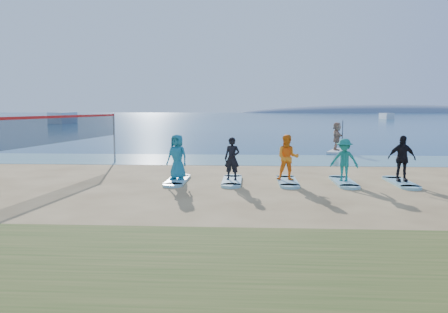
# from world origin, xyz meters

# --- Properties ---
(ground) EXTENTS (600.00, 600.00, 0.00)m
(ground) POSITION_xyz_m (0.00, 0.00, 0.00)
(ground) COLOR tan
(ground) RESTS_ON ground
(shallow_water) EXTENTS (600.00, 600.00, 0.00)m
(shallow_water) POSITION_xyz_m (0.00, 10.50, 0.01)
(shallow_water) COLOR teal
(shallow_water) RESTS_ON ground
(ocean) EXTENTS (600.00, 600.00, 0.00)m
(ocean) POSITION_xyz_m (0.00, 160.00, 0.01)
(ocean) COLOR navy
(ocean) RESTS_ON ground
(island_ridge) EXTENTS (220.00, 56.00, 18.00)m
(island_ridge) POSITION_xyz_m (95.00, 300.00, 0.00)
(island_ridge) COLOR slate
(island_ridge) RESTS_ON ground
(volleyball_net) EXTENTS (0.99, 9.04, 2.50)m
(volleyball_net) POSITION_xyz_m (-7.03, 4.63, 1.90)
(volleyball_net) COLOR gray
(volleyball_net) RESTS_ON ground
(paddleboard) EXTENTS (1.72, 3.05, 0.12)m
(paddleboard) POSITION_xyz_m (5.87, 15.13, 0.06)
(paddleboard) COLOR silver
(paddleboard) RESTS_ON ground
(paddleboarder) EXTENTS (0.65, 1.67, 1.77)m
(paddleboarder) POSITION_xyz_m (5.87, 15.13, 1.00)
(paddleboarder) COLOR tan
(paddleboarder) RESTS_ON paddleboard
(boat_offshore_a) EXTENTS (2.76, 7.15, 2.10)m
(boat_offshore_a) POSITION_xyz_m (-34.84, 67.76, 0.00)
(boat_offshore_a) COLOR silver
(boat_offshore_a) RESTS_ON ground
(boat_offshore_b) EXTENTS (2.35, 5.95, 1.63)m
(boat_offshore_b) POSITION_xyz_m (36.46, 105.29, 0.00)
(boat_offshore_b) COLOR silver
(boat_offshore_b) RESTS_ON ground
(surfboard_0) EXTENTS (0.70, 2.20, 0.09)m
(surfboard_0) POSITION_xyz_m (-2.36, 3.27, 0.04)
(surfboard_0) COLOR #8BCAD7
(surfboard_0) RESTS_ON ground
(student_0) EXTENTS (0.96, 0.79, 1.69)m
(student_0) POSITION_xyz_m (-2.36, 3.27, 0.93)
(student_0) COLOR teal
(student_0) RESTS_ON surfboard_0
(surfboard_1) EXTENTS (0.70, 2.20, 0.09)m
(surfboard_1) POSITION_xyz_m (-0.30, 3.27, 0.04)
(surfboard_1) COLOR #8BCAD7
(surfboard_1) RESTS_ON ground
(student_1) EXTENTS (0.66, 0.52, 1.59)m
(student_1) POSITION_xyz_m (-0.30, 3.27, 0.89)
(student_1) COLOR black
(student_1) RESTS_ON surfboard_1
(surfboard_2) EXTENTS (0.70, 2.20, 0.09)m
(surfboard_2) POSITION_xyz_m (1.76, 3.27, 0.04)
(surfboard_2) COLOR #8BCAD7
(surfboard_2) RESTS_ON ground
(student_2) EXTENTS (0.88, 0.71, 1.69)m
(student_2) POSITION_xyz_m (1.76, 3.27, 0.94)
(student_2) COLOR orange
(student_2) RESTS_ON surfboard_2
(surfboard_3) EXTENTS (0.70, 2.20, 0.09)m
(surfboard_3) POSITION_xyz_m (3.82, 3.27, 0.04)
(surfboard_3) COLOR #8BCAD7
(surfboard_3) RESTS_ON ground
(student_3) EXTENTS (1.14, 0.89, 1.55)m
(student_3) POSITION_xyz_m (3.82, 3.27, 0.87)
(student_3) COLOR #1A8072
(student_3) RESTS_ON surfboard_3
(surfboard_4) EXTENTS (0.70, 2.20, 0.09)m
(surfboard_4) POSITION_xyz_m (5.88, 3.27, 0.04)
(surfboard_4) COLOR #8BCAD7
(surfboard_4) RESTS_ON ground
(student_4) EXTENTS (0.99, 0.42, 1.68)m
(student_4) POSITION_xyz_m (5.88, 3.27, 0.93)
(student_4) COLOR black
(student_4) RESTS_ON surfboard_4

